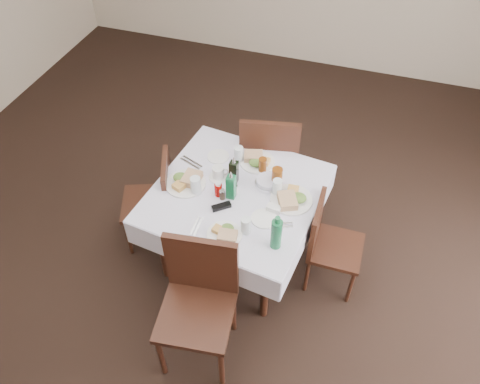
{
  "coord_description": "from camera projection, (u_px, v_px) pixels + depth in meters",
  "views": [
    {
      "loc": [
        1.0,
        -2.04,
        3.25
      ],
      "look_at": [
        0.27,
        0.2,
        0.8
      ],
      "focal_mm": 35.0,
      "sensor_mm": 36.0,
      "label": 1
    }
  ],
  "objects": [
    {
      "name": "iced_tea_a",
      "position": [
        263.0,
        165.0,
        3.56
      ],
      "size": [
        0.06,
        0.06,
        0.13
      ],
      "color": "#6D340D",
      "rests_on": "dining_table"
    },
    {
      "name": "cutlery_e",
      "position": [
        279.0,
        226.0,
        3.22
      ],
      "size": [
        0.19,
        0.12,
        0.01
      ],
      "color": "silver",
      "rests_on": "dining_table"
    },
    {
      "name": "oil_cruet_dark",
      "position": [
        234.0,
        171.0,
        3.45
      ],
      "size": [
        0.06,
        0.06,
        0.25
      ],
      "color": "black",
      "rests_on": "dining_table"
    },
    {
      "name": "meal_north",
      "position": [
        256.0,
        160.0,
        3.66
      ],
      "size": [
        0.28,
        0.28,
        0.06
      ],
      "color": "white",
      "rests_on": "dining_table"
    },
    {
      "name": "side_plate_b",
      "position": [
        264.0,
        219.0,
        3.26
      ],
      "size": [
        0.18,
        0.18,
        0.01
      ],
      "color": "white",
      "rests_on": "dining_table"
    },
    {
      "name": "meal_south",
      "position": [
        225.0,
        233.0,
        3.15
      ],
      "size": [
        0.24,
        0.24,
        0.05
      ],
      "color": "white",
      "rests_on": "dining_table"
    },
    {
      "name": "water_e",
      "position": [
        277.0,
        187.0,
        3.39
      ],
      "size": [
        0.07,
        0.07,
        0.13
      ],
      "color": "silver",
      "rests_on": "dining_table"
    },
    {
      "name": "side_plate_a",
      "position": [
        218.0,
        157.0,
        3.71
      ],
      "size": [
        0.17,
        0.17,
        0.01
      ],
      "color": "white",
      "rests_on": "dining_table"
    },
    {
      "name": "salt_shaker",
      "position": [
        236.0,
        189.0,
        3.42
      ],
      "size": [
        0.03,
        0.03,
        0.07
      ],
      "color": "white",
      "rests_on": "dining_table"
    },
    {
      "name": "chair_east",
      "position": [
        327.0,
        240.0,
        3.51
      ],
      "size": [
        0.39,
        0.39,
        0.83
      ],
      "color": "black",
      "rests_on": "ground"
    },
    {
      "name": "coffee_mug",
      "position": [
        218.0,
        173.0,
        3.52
      ],
      "size": [
        0.15,
        0.14,
        0.1
      ],
      "color": "white",
      "rests_on": "dining_table"
    },
    {
      "name": "ground_plane",
      "position": [
        202.0,
        268.0,
        3.9
      ],
      "size": [
        7.0,
        7.0,
        0.0
      ],
      "primitive_type": "plane",
      "color": "black"
    },
    {
      "name": "chair_west",
      "position": [
        157.0,
        196.0,
        3.79
      ],
      "size": [
        0.53,
        0.53,
        0.86
      ],
      "color": "black",
      "rests_on": "ground"
    },
    {
      "name": "water_s",
      "position": [
        246.0,
        225.0,
        3.15
      ],
      "size": [
        0.07,
        0.07,
        0.13
      ],
      "color": "silver",
      "rests_on": "dining_table"
    },
    {
      "name": "meal_east",
      "position": [
        291.0,
        199.0,
        3.37
      ],
      "size": [
        0.31,
        0.31,
        0.07
      ],
      "color": "white",
      "rests_on": "dining_table"
    },
    {
      "name": "pepper_shaker",
      "position": [
        222.0,
        194.0,
        3.37
      ],
      "size": [
        0.04,
        0.04,
        0.09
      ],
      "color": "#3C2B20",
      "rests_on": "dining_table"
    },
    {
      "name": "bread_basket",
      "position": [
        268.0,
        183.0,
        3.48
      ],
      "size": [
        0.19,
        0.19,
        0.06
      ],
      "color": "silver",
      "rests_on": "dining_table"
    },
    {
      "name": "water_w",
      "position": [
        196.0,
        186.0,
        3.4
      ],
      "size": [
        0.08,
        0.08,
        0.14
      ],
      "color": "silver",
      "rests_on": "dining_table"
    },
    {
      "name": "water_n",
      "position": [
        239.0,
        154.0,
        3.64
      ],
      "size": [
        0.07,
        0.07,
        0.13
      ],
      "color": "silver",
      "rests_on": "dining_table"
    },
    {
      "name": "cutlery_w",
      "position": [
        191.0,
        163.0,
        3.67
      ],
      "size": [
        0.21,
        0.12,
        0.01
      ],
      "color": "silver",
      "rests_on": "dining_table"
    },
    {
      "name": "meal_west",
      "position": [
        186.0,
        181.0,
        3.49
      ],
      "size": [
        0.3,
        0.3,
        0.07
      ],
      "color": "white",
      "rests_on": "dining_table"
    },
    {
      "name": "cutlery_s",
      "position": [
        196.0,
        226.0,
        3.22
      ],
      "size": [
        0.05,
        0.17,
        0.01
      ],
      "color": "silver",
      "rests_on": "dining_table"
    },
    {
      "name": "room_shell",
      "position": [
        184.0,
        95.0,
        2.67
      ],
      "size": [
        6.04,
        7.04,
        2.8
      ],
      "color": "beige",
      "rests_on": "ground"
    },
    {
      "name": "oil_cruet_green",
      "position": [
        231.0,
        186.0,
        3.34
      ],
      "size": [
        0.06,
        0.06,
        0.26
      ],
      "color": "#156337",
      "rests_on": "dining_table"
    },
    {
      "name": "ketchup_bottle",
      "position": [
        218.0,
        189.0,
        3.39
      ],
      "size": [
        0.06,
        0.06,
        0.12
      ],
      "color": "#B60400",
      "rests_on": "dining_table"
    },
    {
      "name": "green_bottle",
      "position": [
        276.0,
        234.0,
        3.02
      ],
      "size": [
        0.07,
        0.07,
        0.28
      ],
      "color": "#156337",
      "rests_on": "dining_table"
    },
    {
      "name": "sugar_caddy",
      "position": [
        274.0,
        209.0,
        3.3
      ],
      "size": [
        0.11,
        0.07,
        0.05
      ],
      "color": "white",
      "rests_on": "dining_table"
    },
    {
      "name": "sunglasses",
      "position": [
        221.0,
        206.0,
        3.33
      ],
      "size": [
        0.14,
        0.12,
        0.03
      ],
      "color": "black",
      "rests_on": "dining_table"
    },
    {
      "name": "iced_tea_b",
      "position": [
        277.0,
        178.0,
        3.44
      ],
      "size": [
        0.08,
        0.08,
        0.17
      ],
      "color": "#6D340D",
      "rests_on": "dining_table"
    },
    {
      "name": "cutlery_n",
      "position": [
        267.0,
        166.0,
        3.64
      ],
      "size": [
        0.1,
        0.16,
        0.01
      ],
      "color": "silver",
      "rests_on": "dining_table"
    },
    {
      "name": "chair_north",
      "position": [
        269.0,
        155.0,
        4.0
      ],
      "size": [
        0.57,
        0.57,
        1.02
      ],
      "color": "black",
      "rests_on": "ground"
    },
    {
      "name": "chair_south",
      "position": [
        199.0,
        295.0,
        3.06
      ],
      "size": [
        0.54,
        0.54,
        1.01
      ],
      "color": "black",
      "rests_on": "ground"
    },
    {
      "name": "dining_table",
      "position": [
        236.0,
        200.0,
        3.52
      ],
      "size": [
        1.33,
        1.33,
        0.76
      ],
      "color": "black",
      "rests_on": "ground"
    }
  ]
}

